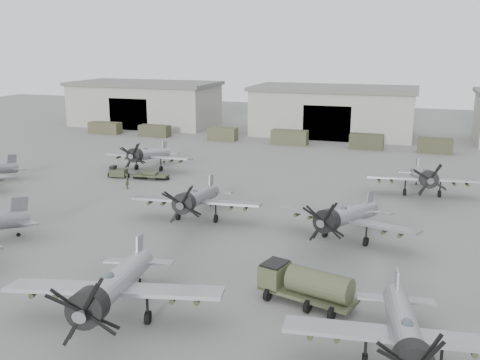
{
  "coord_description": "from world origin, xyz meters",
  "views": [
    {
      "loc": [
        14.44,
        -34.96,
        16.19
      ],
      "look_at": [
        -2.38,
        15.69,
        2.5
      ],
      "focal_mm": 40.0,
      "sensor_mm": 36.0,
      "label": 1
    }
  ],
  "objects_px": {
    "aircraft_mid_1": "(196,199)",
    "aircraft_far_1": "(424,177)",
    "aircraft_far_0": "(148,155)",
    "ground_crew": "(127,181)",
    "tug_trailer": "(131,174)",
    "fuel_tanker": "(306,283)",
    "aircraft_mid_2": "(345,217)",
    "aircraft_near_1": "(113,286)",
    "aircraft_near_2": "(405,333)"
  },
  "relations": [
    {
      "from": "aircraft_mid_2",
      "to": "aircraft_far_0",
      "type": "height_order",
      "value": "aircraft_mid_2"
    },
    {
      "from": "tug_trailer",
      "to": "aircraft_mid_1",
      "type": "bearing_deg",
      "value": -48.18
    },
    {
      "from": "aircraft_far_1",
      "to": "tug_trailer",
      "type": "height_order",
      "value": "aircraft_far_1"
    },
    {
      "from": "aircraft_mid_1",
      "to": "aircraft_far_0",
      "type": "height_order",
      "value": "aircraft_mid_1"
    },
    {
      "from": "aircraft_far_1",
      "to": "ground_crew",
      "type": "height_order",
      "value": "aircraft_far_1"
    },
    {
      "from": "aircraft_near_2",
      "to": "tug_trailer",
      "type": "relative_size",
      "value": 1.64
    },
    {
      "from": "aircraft_far_1",
      "to": "aircraft_mid_2",
      "type": "bearing_deg",
      "value": -118.04
    },
    {
      "from": "aircraft_far_0",
      "to": "ground_crew",
      "type": "height_order",
      "value": "aircraft_far_0"
    },
    {
      "from": "aircraft_mid_1",
      "to": "aircraft_far_0",
      "type": "distance_m",
      "value": 22.07
    },
    {
      "from": "aircraft_near_1",
      "to": "fuel_tanker",
      "type": "bearing_deg",
      "value": 16.99
    },
    {
      "from": "aircraft_far_0",
      "to": "aircraft_far_1",
      "type": "xyz_separation_m",
      "value": [
        34.08,
        -1.5,
        0.07
      ]
    },
    {
      "from": "fuel_tanker",
      "to": "ground_crew",
      "type": "bearing_deg",
      "value": 155.37
    },
    {
      "from": "aircraft_near_1",
      "to": "aircraft_near_2",
      "type": "height_order",
      "value": "aircraft_near_1"
    },
    {
      "from": "fuel_tanker",
      "to": "aircraft_mid_2",
      "type": "bearing_deg",
      "value": 101.36
    },
    {
      "from": "aircraft_far_0",
      "to": "aircraft_near_1",
      "type": "bearing_deg",
      "value": -66.87
    },
    {
      "from": "aircraft_mid_2",
      "to": "ground_crew",
      "type": "xyz_separation_m",
      "value": [
        -25.92,
        9.21,
        -1.32
      ]
    },
    {
      "from": "fuel_tanker",
      "to": "tug_trailer",
      "type": "distance_m",
      "value": 37.34
    },
    {
      "from": "aircraft_far_1",
      "to": "tug_trailer",
      "type": "distance_m",
      "value": 34.38
    },
    {
      "from": "aircraft_far_0",
      "to": "fuel_tanker",
      "type": "height_order",
      "value": "aircraft_far_0"
    },
    {
      "from": "aircraft_mid_1",
      "to": "fuel_tanker",
      "type": "height_order",
      "value": "aircraft_mid_1"
    },
    {
      "from": "aircraft_near_2",
      "to": "aircraft_mid_2",
      "type": "distance_m",
      "value": 18.47
    },
    {
      "from": "fuel_tanker",
      "to": "ground_crew",
      "type": "height_order",
      "value": "fuel_tanker"
    },
    {
      "from": "aircraft_far_1",
      "to": "fuel_tanker",
      "type": "distance_m",
      "value": 29.24
    },
    {
      "from": "aircraft_near_1",
      "to": "aircraft_far_1",
      "type": "xyz_separation_m",
      "value": [
        17.35,
        34.39,
        -0.18
      ]
    },
    {
      "from": "aircraft_near_1",
      "to": "aircraft_far_0",
      "type": "distance_m",
      "value": 39.6
    },
    {
      "from": "aircraft_mid_1",
      "to": "fuel_tanker",
      "type": "bearing_deg",
      "value": -51.17
    },
    {
      "from": "aircraft_near_1",
      "to": "fuel_tanker",
      "type": "height_order",
      "value": "aircraft_near_1"
    },
    {
      "from": "aircraft_mid_2",
      "to": "aircraft_far_1",
      "type": "relative_size",
      "value": 1.0
    },
    {
      "from": "ground_crew",
      "to": "aircraft_far_0",
      "type": "bearing_deg",
      "value": -9.91
    },
    {
      "from": "aircraft_far_0",
      "to": "aircraft_near_2",
      "type": "bearing_deg",
      "value": -48.95
    },
    {
      "from": "aircraft_near_2",
      "to": "aircraft_mid_1",
      "type": "distance_m",
      "value": 26.71
    },
    {
      "from": "fuel_tanker",
      "to": "aircraft_mid_1",
      "type": "bearing_deg",
      "value": 150.87
    },
    {
      "from": "aircraft_mid_2",
      "to": "fuel_tanker",
      "type": "bearing_deg",
      "value": -78.06
    },
    {
      "from": "aircraft_far_0",
      "to": "ground_crew",
      "type": "xyz_separation_m",
      "value": [
        1.97,
        -8.76,
        -1.24
      ]
    },
    {
      "from": "fuel_tanker",
      "to": "tug_trailer",
      "type": "relative_size",
      "value": 0.88
    },
    {
      "from": "aircraft_near_1",
      "to": "aircraft_near_2",
      "type": "relative_size",
      "value": 1.07
    },
    {
      "from": "aircraft_mid_1",
      "to": "ground_crew",
      "type": "bearing_deg",
      "value": 138.97
    },
    {
      "from": "aircraft_near_1",
      "to": "aircraft_mid_2",
      "type": "bearing_deg",
      "value": 44.76
    },
    {
      "from": "ground_crew",
      "to": "tug_trailer",
      "type": "bearing_deg",
      "value": 2.79
    },
    {
      "from": "aircraft_far_1",
      "to": "fuel_tanker",
      "type": "xyz_separation_m",
      "value": [
        -7.05,
        -28.36,
        -0.81
      ]
    },
    {
      "from": "aircraft_mid_2",
      "to": "aircraft_far_0",
      "type": "distance_m",
      "value": 33.17
    },
    {
      "from": "aircraft_near_1",
      "to": "aircraft_far_1",
      "type": "height_order",
      "value": "aircraft_near_1"
    },
    {
      "from": "aircraft_mid_2",
      "to": "aircraft_far_1",
      "type": "xyz_separation_m",
      "value": [
        6.19,
        16.47,
        -0.01
      ]
    },
    {
      "from": "aircraft_near_2",
      "to": "ground_crew",
      "type": "xyz_separation_m",
      "value": [
        -31.19,
        26.91,
        -1.34
      ]
    },
    {
      "from": "aircraft_mid_2",
      "to": "aircraft_far_0",
      "type": "relative_size",
      "value": 1.04
    },
    {
      "from": "aircraft_mid_1",
      "to": "aircraft_far_1",
      "type": "height_order",
      "value": "aircraft_mid_1"
    },
    {
      "from": "aircraft_mid_1",
      "to": "ground_crew",
      "type": "height_order",
      "value": "aircraft_mid_1"
    },
    {
      "from": "tug_trailer",
      "to": "aircraft_mid_2",
      "type": "bearing_deg",
      "value": -32.23
    },
    {
      "from": "aircraft_near_2",
      "to": "aircraft_far_0",
      "type": "distance_m",
      "value": 48.71
    },
    {
      "from": "aircraft_mid_1",
      "to": "aircraft_far_1",
      "type": "bearing_deg",
      "value": 31.22
    }
  ]
}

